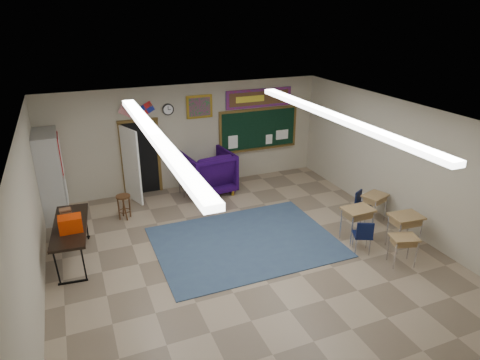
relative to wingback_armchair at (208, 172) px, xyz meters
name	(u,v)px	position (x,y,z in m)	size (l,w,h in m)	color
floor	(251,262)	(-0.35, -3.85, -0.60)	(9.00, 9.00, 0.00)	gray
back_wall	(188,137)	(-0.35, 0.65, 0.90)	(8.00, 0.04, 3.00)	#B0A58E
front_wall	(423,359)	(-0.35, -8.35, 0.90)	(8.00, 0.04, 3.00)	#B0A58E
left_wall	(29,236)	(-4.35, -3.85, 0.90)	(0.04, 9.00, 3.00)	#B0A58E
right_wall	(411,170)	(3.65, -3.85, 0.90)	(0.04, 9.00, 3.00)	#B0A58E
ceiling	(253,123)	(-0.35, -3.85, 2.40)	(8.00, 9.00, 0.04)	silver
area_rug	(245,242)	(-0.15, -3.05, -0.59)	(4.00, 3.00, 0.02)	#334B62
fluorescent_strips	(253,126)	(-0.35, -3.85, 2.34)	(3.86, 6.00, 0.10)	white
doorway	(138,160)	(-1.85, 0.50, 0.45)	(1.10, 0.89, 2.16)	black
chalkboard	(259,130)	(1.85, 0.62, 0.86)	(2.55, 0.14, 1.30)	brown
bulletin_board	(259,98)	(1.85, 0.62, 1.85)	(2.10, 0.05, 0.55)	red
framed_art_print	(199,107)	(0.00, 0.62, 1.75)	(0.75, 0.05, 0.65)	#A07C1F
wall_clock	(168,109)	(-0.90, 0.62, 1.75)	(0.32, 0.05, 0.32)	black
wall_flags	(136,108)	(-1.75, 0.59, 1.88)	(1.16, 0.06, 0.70)	red
storage_cabinet	(51,176)	(-4.06, 0.00, 0.49)	(0.59, 1.25, 2.20)	#AAAAA5
wingback_armchair	(208,172)	(0.00, 0.00, 0.00)	(1.29, 1.33, 1.21)	#1C0538
student_chair_reading	(187,180)	(-0.62, 0.04, -0.16)	(0.45, 0.45, 0.89)	#081033
student_chair_desk_a	(362,236)	(2.03, -4.38, -0.21)	(0.39, 0.39, 0.79)	#081033
student_chair_desk_b	(363,206)	(3.03, -3.11, -0.24)	(0.36, 0.36, 0.72)	#081033
student_desk_front_left	(357,223)	(2.23, -3.91, -0.16)	(0.67, 0.51, 0.79)	olive
student_desk_front_right	(374,206)	(3.20, -3.30, -0.20)	(0.71, 0.62, 0.71)	olive
student_desk_back_left	(402,249)	(2.50, -5.09, -0.25)	(0.63, 0.53, 0.64)	olive
student_desk_back_right	(404,230)	(2.98, -4.58, -0.16)	(0.70, 0.54, 0.80)	olive
folding_table	(73,241)	(-3.75, -2.32, -0.15)	(0.85, 2.04, 1.13)	black
wooden_stool	(124,207)	(-2.49, -0.80, -0.28)	(0.35, 0.35, 0.62)	#472B15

